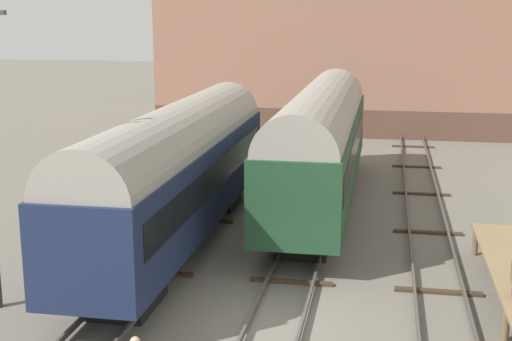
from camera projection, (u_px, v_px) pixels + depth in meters
ground_plane at (277, 324)px, 19.37m from camera, size 200.00×200.00×0.00m
track_left at (121, 307)px, 20.12m from camera, size 2.60×60.00×0.26m
track_middle at (277, 319)px, 19.33m from camera, size 2.60×60.00×0.26m
track_right at (446, 332)px, 18.55m from camera, size 2.60×60.00×0.26m
train_car_navy at (178, 167)px, 25.16m from camera, size 2.91×17.04×5.15m
train_car_green at (321, 138)px, 30.40m from camera, size 3.02×18.42×5.29m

